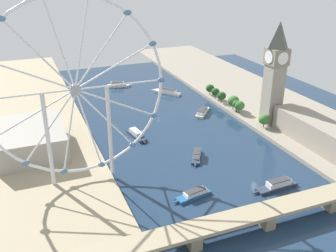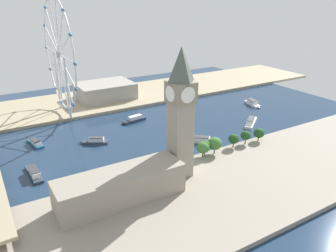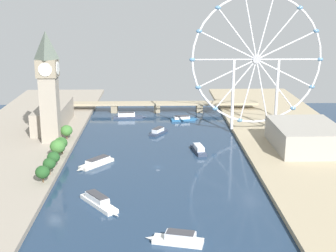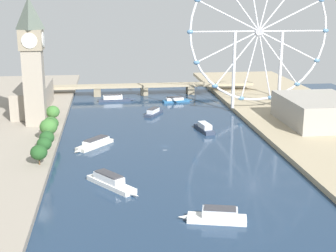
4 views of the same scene
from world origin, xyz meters
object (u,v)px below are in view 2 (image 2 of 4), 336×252
at_px(tour_boat_0, 253,103).
at_px(tour_boat_2, 201,140).
at_px(clock_tower, 181,112).
at_px(parliament_block, 121,186).
at_px(ferris_wheel, 59,55).
at_px(tour_boat_3, 95,141).
at_px(tour_boat_5, 34,172).
at_px(tour_boat_6, 251,121).
at_px(riverside_hall, 105,91).
at_px(tour_boat_1, 134,119).
at_px(tour_boat_4, 35,143).

xyz_separation_m(tour_boat_0, tour_boat_2, (-49.55, 106.30, -0.36)).
bearing_deg(clock_tower, parliament_block, 99.73).
height_order(clock_tower, ferris_wheel, ferris_wheel).
height_order(tour_boat_3, tour_boat_5, tour_boat_5).
distance_m(tour_boat_3, tour_boat_5, 59.71).
bearing_deg(tour_boat_2, clock_tower, -99.42).
bearing_deg(tour_boat_3, tour_boat_6, -163.04).
bearing_deg(ferris_wheel, tour_boat_0, -111.14).
distance_m(riverside_hall, tour_boat_0, 164.13).
bearing_deg(riverside_hall, tour_boat_1, 179.13).
xyz_separation_m(tour_boat_3, tour_boat_6, (-33.25, -138.98, 0.28)).
distance_m(tour_boat_1, tour_boat_2, 75.13).
height_order(riverside_hall, tour_boat_2, riverside_hall).
height_order(tour_boat_3, tour_boat_4, tour_boat_3).
height_order(clock_tower, tour_boat_1, clock_tower).
xyz_separation_m(tour_boat_5, tour_boat_6, (-5.00, -191.58, 0.10)).
distance_m(tour_boat_0, tour_boat_6, 58.67).
xyz_separation_m(ferris_wheel, tour_boat_1, (-50.07, -51.02, -57.32)).
xyz_separation_m(parliament_block, tour_boat_2, (46.69, -90.35, -10.01)).
xyz_separation_m(riverside_hall, tour_boat_2, (-147.60, -25.00, -9.63)).
relative_size(ferris_wheel, tour_boat_5, 3.45).
relative_size(riverside_hall, tour_boat_2, 2.30).
xyz_separation_m(riverside_hall, tour_boat_5, (-133.94, 102.36, -9.34)).
bearing_deg(clock_tower, tour_boat_3, 19.72).
relative_size(parliament_block, tour_boat_4, 2.82).
height_order(parliament_block, tour_boat_1, parliament_block).
relative_size(ferris_wheel, tour_boat_4, 4.23).
relative_size(ferris_wheel, tour_boat_3, 4.77).
bearing_deg(ferris_wheel, riverside_hall, -62.56).
relative_size(ferris_wheel, tour_boat_2, 4.18).
xyz_separation_m(clock_tower, tour_boat_6, (47.70, -109.96, -43.38)).
xyz_separation_m(tour_boat_0, tour_boat_5, (-35.89, 233.65, -0.07)).
xyz_separation_m(ferris_wheel, tour_boat_6, (-111.83, -141.42, -57.11)).
height_order(clock_tower, tour_boat_2, clock_tower).
distance_m(clock_tower, tour_boat_4, 133.07).
bearing_deg(tour_boat_2, tour_boat_6, 47.78).
relative_size(parliament_block, tour_boat_0, 2.67).
bearing_deg(tour_boat_0, clock_tower, -45.72).
bearing_deg(tour_boat_3, riverside_hall, -84.79).
bearing_deg(parliament_block, tour_boat_4, 13.53).
distance_m(clock_tower, tour_boat_1, 119.43).
bearing_deg(parliament_block, tour_boat_1, -28.72).
bearing_deg(clock_tower, tour_boat_5, 57.15).
xyz_separation_m(clock_tower, tour_boat_3, (80.95, 29.02, -43.66)).
bearing_deg(ferris_wheel, tour_boat_4, 144.61).
distance_m(ferris_wheel, tour_boat_6, 189.12).
distance_m(parliament_block, tour_boat_2, 102.19).
distance_m(parliament_block, tour_boat_5, 71.46).
distance_m(tour_boat_2, tour_boat_6, 64.81).
distance_m(ferris_wheel, riverside_hall, 75.84).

